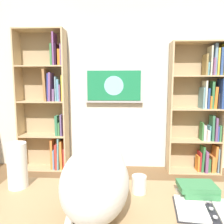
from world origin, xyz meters
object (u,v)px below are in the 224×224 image
Objects in this scene: open_binder at (211,210)px; cat at (96,175)px; bookshelf_right at (49,105)px; desk_book_stack at (198,191)px; paper_towel_roll at (17,165)px; coffee_mug at (139,184)px; bookshelf_left at (202,110)px; wall_mounted_tv at (114,86)px.

cat is at bearing 2.02° from open_binder.
bookshelf_right is 10.52× the size of desk_book_stack.
paper_towel_roll reaches higher than desk_book_stack.
bookshelf_right is 22.69× the size of coffee_mug.
bookshelf_left reaches higher than open_binder.
wall_mounted_tv is 2.55× the size of open_binder.
wall_mounted_tv is 4.36× the size of desk_book_stack.
bookshelf_right is at bearing -75.42° from paper_towel_roll.
desk_book_stack is (-1.57, 2.25, -0.22)m from bookshelf_right.
cat is 2.80× the size of desk_book_stack.
cat is at bearing 113.64° from bookshelf_right.
wall_mounted_tv is 2.35m from paper_towel_roll.
coffee_mug is (-0.70, 0.03, -0.08)m from paper_towel_roll.
bookshelf_left reaches higher than cat.
open_binder is (-0.56, 2.46, -0.55)m from wall_mounted_tv.
desk_book_stack is at bearing -82.02° from open_binder.
wall_mounted_tv is 2.51m from cat.
bookshelf_left reaches higher than desk_book_stack.
bookshelf_right is at bearing 4.64° from wall_mounted_tv.
bookshelf_right reaches higher than desk_book_stack.
wall_mounted_tv reaches higher than paper_towel_roll.
bookshelf_right is 8.27× the size of paper_towel_roll.
bookshelf_left is 9.55× the size of desk_book_stack.
wall_mounted_tv is 1.56× the size of cat.
open_binder is at bearing 169.04° from paper_towel_roll.
bookshelf_right reaches higher than coffee_mug.
wall_mounted_tv is at bearing -84.10° from coffee_mug.
desk_book_stack is (0.02, -0.13, 0.03)m from open_binder.
wall_mounted_tv is at bearing -89.47° from cat.
wall_mounted_tv reaches higher than cat.
coffee_mug is at bearing 177.60° from paper_towel_roll.
wall_mounted_tv reaches higher than coffee_mug.
coffee_mug is at bearing -27.45° from open_binder.
bookshelf_right is at bearing -55.06° from desk_book_stack.
open_binder is at bearing 102.86° from wall_mounted_tv.
bookshelf_right is 3.76× the size of cat.
wall_mounted_tv is at bearing -77.14° from open_binder.
coffee_mug is at bearing 63.33° from bookshelf_left.
paper_towel_roll is 0.70m from coffee_mug.
bookshelf_right is 2.26m from paper_towel_roll.
coffee_mug is (-0.24, 2.29, -0.51)m from wall_mounted_tv.
wall_mounted_tv is at bearing -76.87° from desk_book_stack.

